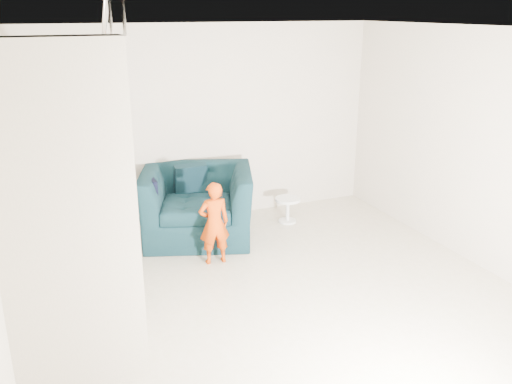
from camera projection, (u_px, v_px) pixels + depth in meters
floor at (288, 309)px, 5.45m from camera, size 5.50×5.50×0.00m
ceiling at (294, 30)px, 4.58m from camera, size 5.50×5.50×0.00m
back_wall at (202, 125)px, 7.42m from camera, size 5.00×0.00×5.00m
right_wall at (496, 155)px, 5.92m from camera, size 0.00×5.50×5.50m
armchair at (197, 204)px, 7.05m from camera, size 1.72×1.61×0.91m
toddler at (214, 223)px, 6.30m from camera, size 0.38×0.26×1.00m
side_table at (288, 206)px, 7.59m from camera, size 0.36×0.36×0.36m
staircase at (65, 233)px, 4.90m from camera, size 1.02×3.03×3.62m
cushion at (190, 179)px, 7.27m from camera, size 0.43×0.21×0.43m
throw at (152, 200)px, 6.84m from camera, size 0.06×0.57×0.64m
phone at (221, 193)px, 6.20m from camera, size 0.02×0.05×0.10m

